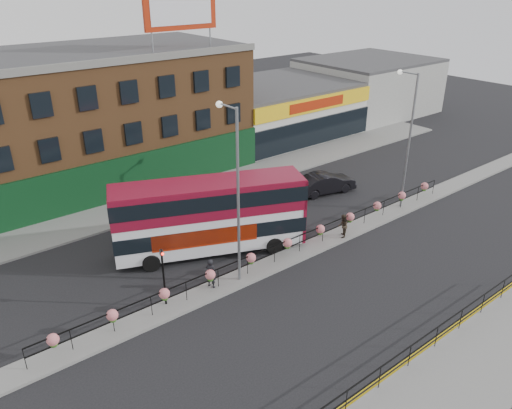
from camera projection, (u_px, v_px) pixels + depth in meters
ground at (287, 259)px, 29.98m from camera, size 120.00×120.00×0.00m
south_pavement at (473, 371)px, 21.45m from camera, size 60.00×4.00×0.15m
north_pavement at (183, 194)px, 38.44m from camera, size 60.00×4.00×0.15m
median at (287, 258)px, 29.95m from camera, size 60.00×1.60×0.15m
yellow_line_inner at (426, 344)px, 23.11m from camera, size 60.00×0.10×0.01m
yellow_line_outer at (430, 346)px, 22.98m from camera, size 60.00×0.10×0.01m
brick_building at (84, 117)px, 39.67m from camera, size 25.00×12.21×10.30m
supermarket at (275, 109)px, 51.97m from camera, size 15.00×12.25×5.30m
warehouse_east at (367, 85)px, 60.15m from camera, size 14.50×12.00×6.30m
billboard at (181, 9)px, 36.40m from camera, size 6.00×0.29×4.40m
median_railing at (288, 243)px, 29.54m from camera, size 30.04×0.56×1.23m
south_railing at (410, 351)px, 21.29m from camera, size 20.04×0.05×1.12m
double_decker_bus at (210, 210)px, 29.60m from camera, size 11.54×6.91×4.61m
car at (325, 183)px, 38.61m from camera, size 3.73×5.54×1.59m
pedestrian_a at (211, 273)px, 26.71m from camera, size 0.92×0.85×1.72m
pedestrian_b at (343, 226)px, 31.81m from camera, size 1.34×1.34×1.56m
lamp_column_west at (235, 182)px, 25.46m from camera, size 0.35×1.70×9.72m
lamp_column_east at (408, 130)px, 34.11m from camera, size 0.34×1.68×9.57m
traffic_light_median at (163, 265)px, 24.70m from camera, size 0.15×0.28×3.65m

